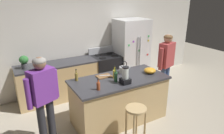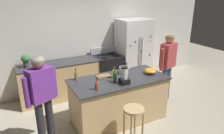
{
  "view_description": "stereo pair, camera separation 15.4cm",
  "coord_description": "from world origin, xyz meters",
  "px_view_note": "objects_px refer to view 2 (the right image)",
  "views": [
    {
      "loc": [
        -2.01,
        -3.22,
        2.54
      ],
      "look_at": [
        0.0,
        0.3,
        1.09
      ],
      "focal_mm": 33.14,
      "sensor_mm": 36.0,
      "label": 1
    },
    {
      "loc": [
        -1.87,
        -3.29,
        2.54
      ],
      "look_at": [
        0.0,
        0.3,
        1.09
      ],
      "focal_mm": 33.14,
      "sensor_mm": 36.0,
      "label": 2
    }
  ],
  "objects_px": {
    "bottle_cooking_sauce": "(97,86)",
    "potted_plant": "(26,60)",
    "person_by_sink_right": "(168,62)",
    "bottle_soda": "(114,74)",
    "blender_appliance": "(124,77)",
    "chef_knife": "(104,75)",
    "stove_range": "(108,71)",
    "bar_stool": "(134,117)",
    "cutting_board": "(104,76)",
    "bottle_olive_oil": "(115,77)",
    "tea_kettle": "(124,70)",
    "refrigerator": "(133,52)",
    "person_by_island_left": "(42,94)",
    "bottle_vinegar": "(76,76)",
    "mixing_bowl": "(150,71)",
    "kitchen_island": "(119,99)"
  },
  "relations": [
    {
      "from": "blender_appliance",
      "to": "cutting_board",
      "type": "bearing_deg",
      "value": 111.81
    },
    {
      "from": "blender_appliance",
      "to": "refrigerator",
      "type": "bearing_deg",
      "value": 52.44
    },
    {
      "from": "bar_stool",
      "to": "chef_knife",
      "type": "xyz_separation_m",
      "value": [
        -0.06,
        1.01,
        0.41
      ]
    },
    {
      "from": "person_by_sink_right",
      "to": "bar_stool",
      "type": "xyz_separation_m",
      "value": [
        -1.59,
        -1.0,
        -0.45
      ]
    },
    {
      "from": "chef_knife",
      "to": "bottle_soda",
      "type": "bearing_deg",
      "value": -27.99
    },
    {
      "from": "bottle_soda",
      "to": "stove_range",
      "type": "bearing_deg",
      "value": 68.17
    },
    {
      "from": "person_by_island_left",
      "to": "cutting_board",
      "type": "xyz_separation_m",
      "value": [
        1.27,
        0.31,
        -0.04
      ]
    },
    {
      "from": "bottle_soda",
      "to": "cutting_board",
      "type": "distance_m",
      "value": 0.24
    },
    {
      "from": "cutting_board",
      "to": "chef_knife",
      "type": "height_order",
      "value": "chef_knife"
    },
    {
      "from": "bottle_olive_oil",
      "to": "stove_range",
      "type": "bearing_deg",
      "value": 68.0
    },
    {
      "from": "bottle_vinegar",
      "to": "stove_range",
      "type": "bearing_deg",
      "value": 42.95
    },
    {
      "from": "bottle_olive_oil",
      "to": "tea_kettle",
      "type": "distance_m",
      "value": 0.48
    },
    {
      "from": "bottle_vinegar",
      "to": "cutting_board",
      "type": "relative_size",
      "value": 0.79
    },
    {
      "from": "stove_range",
      "to": "person_by_sink_right",
      "type": "distance_m",
      "value": 1.69
    },
    {
      "from": "kitchen_island",
      "to": "bar_stool",
      "type": "height_order",
      "value": "kitchen_island"
    },
    {
      "from": "bottle_cooking_sauce",
      "to": "cutting_board",
      "type": "height_order",
      "value": "bottle_cooking_sauce"
    },
    {
      "from": "potted_plant",
      "to": "tea_kettle",
      "type": "distance_m",
      "value": 2.23
    },
    {
      "from": "bottle_cooking_sauce",
      "to": "potted_plant",
      "type": "bearing_deg",
      "value": 118.01
    },
    {
      "from": "blender_appliance",
      "to": "bottle_olive_oil",
      "type": "xyz_separation_m",
      "value": [
        -0.11,
        0.16,
        -0.04
      ]
    },
    {
      "from": "potted_plant",
      "to": "person_by_island_left",
      "type": "bearing_deg",
      "value": -88.05
    },
    {
      "from": "bottle_olive_oil",
      "to": "tea_kettle",
      "type": "xyz_separation_m",
      "value": [
        0.38,
        0.3,
        -0.02
      ]
    },
    {
      "from": "chef_knife",
      "to": "stove_range",
      "type": "bearing_deg",
      "value": 84.29
    },
    {
      "from": "bottle_vinegar",
      "to": "tea_kettle",
      "type": "xyz_separation_m",
      "value": [
        1.01,
        -0.12,
        -0.01
      ]
    },
    {
      "from": "person_by_island_left",
      "to": "bar_stool",
      "type": "distance_m",
      "value": 1.58
    },
    {
      "from": "person_by_sink_right",
      "to": "chef_knife",
      "type": "bearing_deg",
      "value": 179.49
    },
    {
      "from": "bar_stool",
      "to": "tea_kettle",
      "type": "height_order",
      "value": "tea_kettle"
    },
    {
      "from": "potted_plant",
      "to": "refrigerator",
      "type": "bearing_deg",
      "value": -1.01
    },
    {
      "from": "kitchen_island",
      "to": "bottle_olive_oil",
      "type": "xyz_separation_m",
      "value": [
        -0.14,
        -0.09,
        0.57
      ]
    },
    {
      "from": "person_by_sink_right",
      "to": "cutting_board",
      "type": "height_order",
      "value": "person_by_sink_right"
    },
    {
      "from": "bottle_vinegar",
      "to": "tea_kettle",
      "type": "bearing_deg",
      "value": -6.48
    },
    {
      "from": "blender_appliance",
      "to": "chef_knife",
      "type": "height_order",
      "value": "blender_appliance"
    },
    {
      "from": "refrigerator",
      "to": "potted_plant",
      "type": "distance_m",
      "value": 2.87
    },
    {
      "from": "blender_appliance",
      "to": "cutting_board",
      "type": "xyz_separation_m",
      "value": [
        -0.2,
        0.49,
        -0.13
      ]
    },
    {
      "from": "bottle_vinegar",
      "to": "mixing_bowl",
      "type": "height_order",
      "value": "bottle_vinegar"
    },
    {
      "from": "person_by_island_left",
      "to": "blender_appliance",
      "type": "bearing_deg",
      "value": -7.11
    },
    {
      "from": "mixing_bowl",
      "to": "tea_kettle",
      "type": "distance_m",
      "value": 0.55
    },
    {
      "from": "person_by_island_left",
      "to": "tea_kettle",
      "type": "height_order",
      "value": "person_by_island_left"
    },
    {
      "from": "kitchen_island",
      "to": "tea_kettle",
      "type": "relative_size",
      "value": 7.06
    },
    {
      "from": "bar_stool",
      "to": "person_by_island_left",
      "type": "bearing_deg",
      "value": 152.33
    },
    {
      "from": "kitchen_island",
      "to": "chef_knife",
      "type": "height_order",
      "value": "chef_knife"
    },
    {
      "from": "blender_appliance",
      "to": "bottle_vinegar",
      "type": "distance_m",
      "value": 0.95
    },
    {
      "from": "kitchen_island",
      "to": "refrigerator",
      "type": "height_order",
      "value": "refrigerator"
    },
    {
      "from": "stove_range",
      "to": "person_by_sink_right",
      "type": "relative_size",
      "value": 0.68
    },
    {
      "from": "bar_stool",
      "to": "cutting_board",
      "type": "height_order",
      "value": "cutting_board"
    },
    {
      "from": "blender_appliance",
      "to": "potted_plant",
      "type": "bearing_deg",
      "value": 130.1
    },
    {
      "from": "person_by_sink_right",
      "to": "bottle_soda",
      "type": "xyz_separation_m",
      "value": [
        -1.52,
        -0.15,
        0.03
      ]
    },
    {
      "from": "person_by_sink_right",
      "to": "bottle_cooking_sauce",
      "type": "height_order",
      "value": "person_by_sink_right"
    },
    {
      "from": "bottle_soda",
      "to": "bottle_olive_oil",
      "type": "bearing_deg",
      "value": -113.59
    },
    {
      "from": "bottle_cooking_sauce",
      "to": "bottle_olive_oil",
      "type": "bearing_deg",
      "value": 19.51
    },
    {
      "from": "potted_plant",
      "to": "chef_knife",
      "type": "distance_m",
      "value": 1.88
    }
  ]
}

